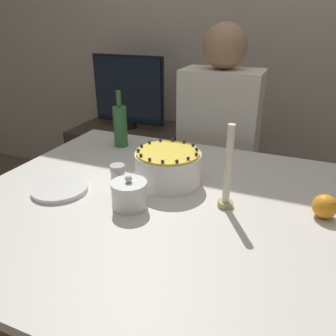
{
  "coord_description": "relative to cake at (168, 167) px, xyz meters",
  "views": [
    {
      "loc": [
        0.33,
        -0.87,
        1.28
      ],
      "look_at": [
        -0.09,
        0.14,
        0.78
      ],
      "focal_mm": 35.0,
      "sensor_mm": 36.0,
      "label": 1
    }
  ],
  "objects": [
    {
      "name": "wall_behind",
      "position": [
        0.09,
        1.26,
        0.52
      ],
      "size": [
        8.0,
        0.05,
        2.6
      ],
      "color": "#ADA393",
      "rests_on": "ground_plane"
    },
    {
      "name": "dining_table",
      "position": [
        0.09,
        -0.14,
        -0.16
      ],
      "size": [
        1.44,
        1.14,
        0.72
      ],
      "color": "beige",
      "rests_on": "ground_plane"
    },
    {
      "name": "cake",
      "position": [
        0.0,
        0.0,
        0.0
      ],
      "size": [
        0.24,
        0.24,
        0.14
      ],
      "color": "white",
      "rests_on": "dining_table"
    },
    {
      "name": "sugar_bowl",
      "position": [
        -0.05,
        -0.21,
        -0.02
      ],
      "size": [
        0.12,
        0.12,
        0.11
      ],
      "color": "silver",
      "rests_on": "dining_table"
    },
    {
      "name": "sugar_shaker",
      "position": [
        -0.12,
        -0.15,
        -0.01
      ],
      "size": [
        0.05,
        0.05,
        0.11
      ],
      "color": "white",
      "rests_on": "dining_table"
    },
    {
      "name": "plate_stack",
      "position": [
        -0.33,
        -0.21,
        -0.05
      ],
      "size": [
        0.2,
        0.2,
        0.02
      ],
      "color": "silver",
      "rests_on": "dining_table"
    },
    {
      "name": "candle",
      "position": [
        0.24,
        -0.09,
        0.05
      ],
      "size": [
        0.05,
        0.05,
        0.28
      ],
      "color": "tan",
      "rests_on": "dining_table"
    },
    {
      "name": "bottle",
      "position": [
        -0.35,
        0.27,
        0.04
      ],
      "size": [
        0.06,
        0.06,
        0.26
      ],
      "color": "#2D6638",
      "rests_on": "dining_table"
    },
    {
      "name": "orange_fruit_0",
      "position": [
        0.53,
        -0.03,
        -0.02
      ],
      "size": [
        0.07,
        0.07,
        0.07
      ],
      "color": "orange",
      "rests_on": "dining_table"
    },
    {
      "name": "person_man_blue_shirt",
      "position": [
        0.03,
        0.63,
        -0.23
      ],
      "size": [
        0.4,
        0.34,
        1.27
      ],
      "rotation": [
        0.0,
        0.0,
        3.14
      ],
      "color": "#2D2D38",
      "rests_on": "ground_plane"
    },
    {
      "name": "side_cabinet",
      "position": [
        -0.69,
        0.95,
        -0.5
      ],
      "size": [
        0.74,
        0.54,
        0.57
      ],
      "color": "#382D23",
      "rests_on": "ground_plane"
    },
    {
      "name": "tv_monitor",
      "position": [
        -0.69,
        0.95,
        0.04
      ],
      "size": [
        0.52,
        0.1,
        0.49
      ],
      "color": "black",
      "rests_on": "side_cabinet"
    }
  ]
}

